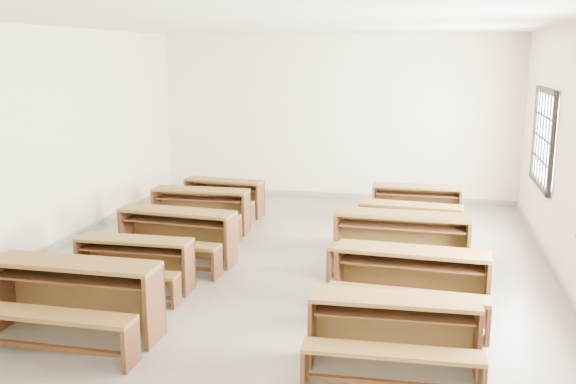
% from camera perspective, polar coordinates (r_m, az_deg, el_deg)
% --- Properties ---
extents(room, '(8.50, 8.50, 3.20)m').
position_cam_1_polar(room, '(8.40, 0.60, 7.61)').
color(room, gray).
rests_on(room, ground).
extents(desk_set_0, '(1.74, 0.90, 0.78)m').
position_cam_1_polar(desk_set_0, '(6.84, -18.57, -8.61)').
color(desk_set_0, brown).
rests_on(desk_set_0, ground).
extents(desk_set_1, '(1.43, 0.76, 0.64)m').
position_cam_1_polar(desk_set_1, '(7.99, -13.59, -5.95)').
color(desk_set_1, brown).
rests_on(desk_set_1, ground).
extents(desk_set_2, '(1.68, 0.96, 0.73)m').
position_cam_1_polar(desk_set_2, '(8.90, -9.93, -3.56)').
color(desk_set_2, brown).
rests_on(desk_set_2, ground).
extents(desk_set_3, '(1.57, 0.84, 0.70)m').
position_cam_1_polar(desk_set_3, '(10.37, -7.84, -1.36)').
color(desk_set_3, brown).
rests_on(desk_set_3, ground).
extents(desk_set_4, '(1.49, 0.88, 0.64)m').
position_cam_1_polar(desk_set_4, '(11.40, -5.78, -0.25)').
color(desk_set_4, brown).
rests_on(desk_set_4, ground).
extents(desk_set_5, '(1.55, 0.85, 0.68)m').
position_cam_1_polar(desk_set_5, '(5.94, 9.34, -11.96)').
color(desk_set_5, brown).
rests_on(desk_set_5, ground).
extents(desk_set_6, '(1.69, 0.93, 0.74)m').
position_cam_1_polar(desk_set_6, '(7.14, 10.88, -7.52)').
color(desk_set_6, brown).
rests_on(desk_set_6, ground).
extents(desk_set_7, '(1.77, 0.95, 0.78)m').
position_cam_1_polar(desk_set_7, '(8.50, 10.03, -4.10)').
color(desk_set_7, brown).
rests_on(desk_set_7, ground).
extents(desk_set_8, '(1.56, 0.91, 0.67)m').
position_cam_1_polar(desk_set_8, '(9.53, 10.76, -2.76)').
color(desk_set_8, brown).
rests_on(desk_set_8, ground).
extents(desk_set_9, '(1.47, 0.78, 0.66)m').
position_cam_1_polar(desk_set_9, '(10.94, 11.35, -0.90)').
color(desk_set_9, brown).
rests_on(desk_set_9, ground).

